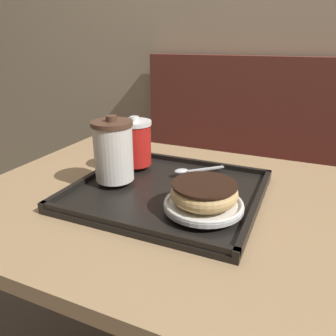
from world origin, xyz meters
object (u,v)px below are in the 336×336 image
at_px(coffee_cup_front, 113,151).
at_px(donut_chocolate_glazed, 204,192).
at_px(coffee_cup_rear, 135,142).
at_px(spoon, 188,170).

relative_size(coffee_cup_front, donut_chocolate_glazed, 1.15).
height_order(coffee_cup_front, donut_chocolate_glazed, coffee_cup_front).
relative_size(coffee_cup_front, coffee_cup_rear, 1.19).
height_order(coffee_cup_front, spoon, coffee_cup_front).
relative_size(donut_chocolate_glazed, spoon, 1.21).
height_order(coffee_cup_front, coffee_cup_rear, coffee_cup_front).
bearing_deg(donut_chocolate_glazed, spoon, 120.04).
xyz_separation_m(coffee_cup_rear, spoon, (0.14, -0.00, -0.05)).
bearing_deg(coffee_cup_rear, spoon, -0.30).
distance_m(coffee_cup_front, donut_chocolate_glazed, 0.24).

